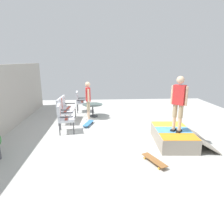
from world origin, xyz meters
TOP-DOWN VIEW (x-y plane):
  - ground_plane at (0.00, 0.00)m, footprint 12.00×12.00m
  - skate_ramp at (-1.14, -1.61)m, footprint 1.77×1.73m
  - patio_bench at (1.36, 2.12)m, footprint 1.27×0.61m
  - patio_chair_near_house at (2.91, 1.63)m, footprint 0.65×0.59m
  - patio_chair_by_wall at (0.03, 1.94)m, footprint 0.69×0.63m
  - patio_table at (2.02, 0.97)m, footprint 0.90×0.90m
  - person_watching at (1.58, 1.14)m, footprint 0.48×0.28m
  - person_skater at (-1.27, -1.61)m, footprint 0.37×0.38m
  - skateboard_by_bench at (0.75, 1.11)m, footprint 0.82×0.42m
  - skateboard_spare at (-2.31, -0.68)m, footprint 0.81×0.50m

SIDE VIEW (x-z plane):
  - ground_plane at x=0.00m, z-range -0.10..0.00m
  - skateboard_by_bench at x=0.75m, z-range 0.03..0.14m
  - skateboard_spare at x=-2.31m, z-range 0.03..0.14m
  - skate_ramp at x=-1.14m, z-range 0.00..0.44m
  - patio_table at x=2.02m, z-range 0.12..0.69m
  - patio_chair_near_house at x=2.91m, z-range 0.10..1.12m
  - patio_chair_by_wall at x=0.03m, z-range 0.10..1.12m
  - patio_bench at x=1.36m, z-range 0.11..1.13m
  - person_watching at x=1.58m, z-range 0.13..1.76m
  - person_skater at x=-1.27m, z-range 0.57..2.19m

